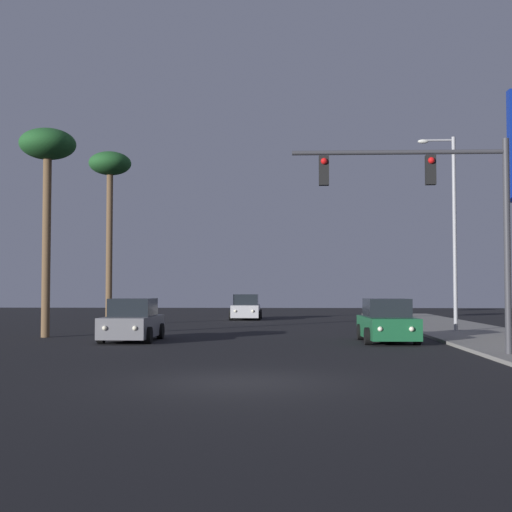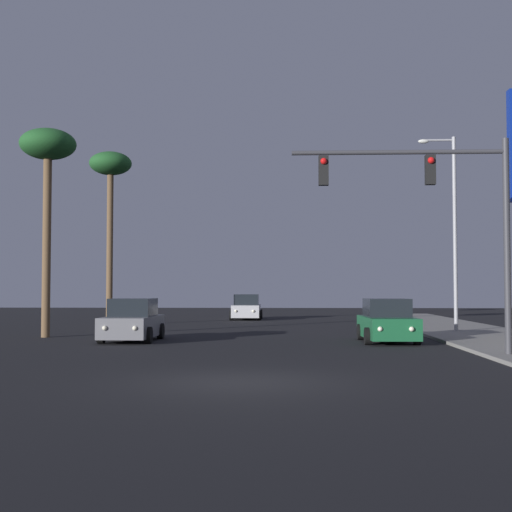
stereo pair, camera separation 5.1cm
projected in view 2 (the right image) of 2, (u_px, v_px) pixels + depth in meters
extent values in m
plane|color=black|center=(239.00, 382.00, 15.88)|extent=(120.00, 120.00, 0.00)
cube|color=slate|center=(132.00, 326.00, 28.11)|extent=(1.85, 4.22, 0.80)
cube|color=black|center=(133.00, 307.00, 28.29)|extent=(1.62, 2.02, 0.70)
cylinder|color=black|center=(101.00, 335.00, 26.83)|extent=(0.24, 0.64, 0.64)
cylinder|color=black|center=(148.00, 335.00, 26.76)|extent=(0.24, 0.64, 0.64)
cylinder|color=black|center=(117.00, 331.00, 29.43)|extent=(0.24, 0.64, 0.64)
cylinder|color=black|center=(161.00, 331.00, 29.36)|extent=(0.24, 0.64, 0.64)
sphere|color=#F2EACC|center=(105.00, 328.00, 26.02)|extent=(0.18, 0.18, 0.18)
sphere|color=#F2EACC|center=(135.00, 328.00, 25.97)|extent=(0.18, 0.18, 0.18)
cube|color=#195933|center=(387.00, 327.00, 27.49)|extent=(1.94, 4.26, 0.80)
cube|color=black|center=(387.00, 308.00, 27.68)|extent=(1.67, 2.05, 0.70)
cylinder|color=black|center=(368.00, 336.00, 26.22)|extent=(0.24, 0.64, 0.64)
cylinder|color=black|center=(417.00, 336.00, 26.14)|extent=(0.24, 0.64, 0.64)
cylinder|color=black|center=(361.00, 332.00, 28.82)|extent=(0.24, 0.64, 0.64)
cylinder|color=black|center=(405.00, 332.00, 28.74)|extent=(0.24, 0.64, 0.64)
sphere|color=#F2EACC|center=(380.00, 329.00, 25.40)|extent=(0.18, 0.18, 0.18)
sphere|color=#F2EACC|center=(412.00, 329.00, 25.36)|extent=(0.18, 0.18, 0.18)
cube|color=#B7B7BC|center=(246.00, 311.00, 47.56)|extent=(1.84, 4.22, 0.80)
cube|color=black|center=(247.00, 300.00, 47.75)|extent=(1.62, 2.02, 0.70)
cylinder|color=black|center=(232.00, 315.00, 46.29)|extent=(0.24, 0.64, 0.64)
cylinder|color=black|center=(259.00, 315.00, 46.21)|extent=(0.24, 0.64, 0.64)
cylinder|color=black|center=(234.00, 314.00, 48.89)|extent=(0.24, 0.64, 0.64)
cylinder|color=black|center=(261.00, 314.00, 48.81)|extent=(0.24, 0.64, 0.64)
sphere|color=#F2EACC|center=(236.00, 311.00, 45.47)|extent=(0.18, 0.18, 0.18)
sphere|color=#F2EACC|center=(253.00, 311.00, 45.42)|extent=(0.18, 0.18, 0.18)
cylinder|color=#38383D|center=(507.00, 245.00, 21.39)|extent=(0.20, 0.20, 6.50)
cylinder|color=#38383D|center=(398.00, 152.00, 21.65)|extent=(6.46, 0.14, 0.14)
cube|color=black|center=(430.00, 170.00, 21.59)|extent=(0.30, 0.24, 0.90)
sphere|color=red|center=(431.00, 160.00, 21.46)|extent=(0.20, 0.20, 0.20)
cube|color=black|center=(324.00, 171.00, 21.72)|extent=(0.30, 0.24, 0.90)
sphere|color=red|center=(324.00, 161.00, 21.60)|extent=(0.20, 0.20, 0.20)
cylinder|color=#99999E|center=(455.00, 233.00, 32.87)|extent=(0.18, 0.18, 9.00)
cylinder|color=#99999E|center=(439.00, 140.00, 33.10)|extent=(1.40, 0.10, 0.10)
ellipsoid|color=silver|center=(423.00, 141.00, 33.13)|extent=(0.50, 0.24, 0.20)
cylinder|color=brown|center=(110.00, 248.00, 40.41)|extent=(0.36, 0.36, 8.73)
ellipsoid|color=#1E5123|center=(111.00, 163.00, 40.63)|extent=(2.40, 2.40, 1.32)
cylinder|color=brown|center=(47.00, 246.00, 30.42)|extent=(0.36, 0.36, 7.81)
ellipsoid|color=#1E5123|center=(48.00, 144.00, 30.62)|extent=(2.40, 2.40, 1.32)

